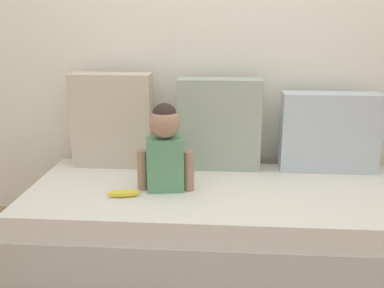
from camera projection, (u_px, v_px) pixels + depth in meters
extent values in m
plane|color=#93704C|center=(216.00, 253.00, 2.48)|extent=(12.00, 12.00, 0.00)
cube|color=silver|center=(221.00, 42.00, 2.71)|extent=(5.33, 0.10, 2.30)
cube|color=beige|center=(217.00, 232.00, 2.44)|extent=(2.13, 0.90, 0.27)
cube|color=silver|center=(217.00, 199.00, 2.38)|extent=(2.06, 0.88, 0.13)
cube|color=#C1B29E|center=(112.00, 120.00, 2.67)|extent=(0.49, 0.16, 0.58)
cube|color=#99A393|center=(219.00, 124.00, 2.62)|extent=(0.50, 0.16, 0.55)
cube|color=#B2BCC6|center=(329.00, 132.00, 2.59)|extent=(0.57, 0.16, 0.48)
cube|color=#568E66|center=(165.00, 164.00, 2.31)|extent=(0.21, 0.15, 0.29)
sphere|color=#9E755B|center=(165.00, 123.00, 2.25)|extent=(0.17, 0.17, 0.17)
sphere|color=#2D231E|center=(164.00, 115.00, 2.23)|extent=(0.13, 0.13, 0.13)
cylinder|color=#9E755B|center=(142.00, 170.00, 2.33)|extent=(0.06, 0.06, 0.22)
cylinder|color=#9E755B|center=(189.00, 171.00, 2.31)|extent=(0.06, 0.06, 0.22)
ellipsoid|color=yellow|center=(124.00, 193.00, 2.24)|extent=(0.18, 0.08, 0.04)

